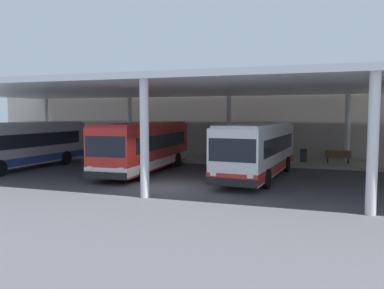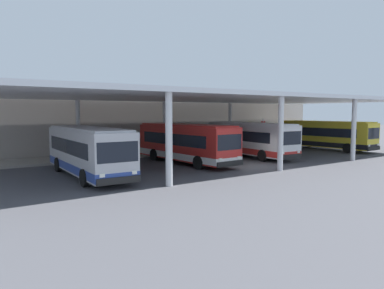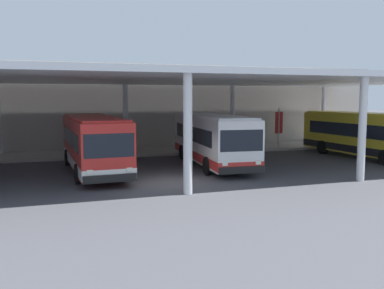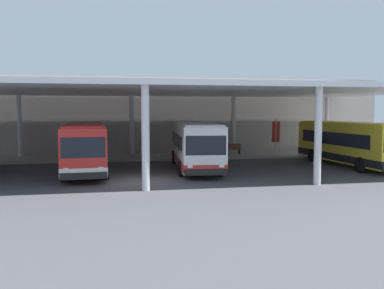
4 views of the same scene
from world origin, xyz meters
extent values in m
plane|color=#47474C|center=(0.00, 0.00, 0.00)|extent=(200.00, 200.00, 0.00)
cube|color=#A39E93|center=(0.00, 11.75, 0.09)|extent=(42.00, 4.50, 0.18)
cube|color=#ADA399|center=(0.00, 15.00, 3.49)|extent=(48.00, 1.60, 6.98)
cube|color=silver|center=(0.00, 5.50, 5.40)|extent=(40.00, 17.00, 0.30)
cylinder|color=silver|center=(-9.25, 13.50, 2.62)|extent=(0.40, 0.40, 5.25)
cylinder|color=silver|center=(0.00, -2.50, 2.62)|extent=(0.40, 0.40, 5.25)
cylinder|color=silver|center=(0.00, 13.50, 2.62)|extent=(0.40, 0.40, 5.25)
cylinder|color=silver|center=(9.25, -2.50, 2.62)|extent=(0.40, 0.40, 5.25)
cylinder|color=silver|center=(9.25, 13.50, 2.62)|extent=(0.40, 0.40, 5.25)
cylinder|color=silver|center=(18.50, 13.50, 2.62)|extent=(0.40, 0.40, 5.25)
cube|color=red|center=(-3.38, 4.52, 1.70)|extent=(2.97, 10.50, 2.70)
cube|color=white|center=(-3.38, 4.52, 0.70)|extent=(2.99, 10.52, 0.50)
cube|color=black|center=(-3.39, 4.67, 2.00)|extent=(2.92, 8.63, 0.90)
cube|color=black|center=(-3.15, -0.62, 2.05)|extent=(2.30, 0.22, 1.10)
cube|color=black|center=(-3.15, -0.71, 0.55)|extent=(2.45, 0.27, 0.36)
cube|color=red|center=(-3.38, 4.52, 3.11)|extent=(2.75, 10.08, 0.12)
cube|color=yellow|center=(-3.15, -0.59, 2.87)|extent=(1.75, 0.20, 0.28)
cube|color=white|center=(-4.05, -0.74, 0.90)|extent=(0.28, 0.09, 0.20)
cube|color=white|center=(-2.25, -0.66, 0.90)|extent=(0.28, 0.09, 0.20)
cylinder|color=black|center=(-4.46, 1.25, 0.50)|extent=(0.32, 1.01, 1.00)
cylinder|color=black|center=(-2.01, 1.36, 0.50)|extent=(0.32, 1.01, 1.00)
cylinder|color=black|center=(-4.74, 7.32, 0.50)|extent=(0.32, 1.01, 1.00)
cylinder|color=black|center=(-2.29, 7.43, 0.50)|extent=(0.32, 1.01, 1.00)
cube|color=white|center=(3.90, 4.65, 1.70)|extent=(3.26, 10.56, 2.70)
cube|color=red|center=(3.90, 4.65, 0.70)|extent=(3.28, 10.58, 0.50)
cube|color=black|center=(3.91, 4.80, 2.00)|extent=(3.16, 8.69, 0.90)
cube|color=black|center=(3.52, -0.49, 2.05)|extent=(2.30, 0.29, 1.10)
cube|color=black|center=(3.51, -0.58, 0.55)|extent=(2.46, 0.34, 0.36)
cube|color=white|center=(3.90, 4.65, 3.11)|extent=(3.03, 10.13, 0.12)
cube|color=yellow|center=(3.52, -0.46, 2.87)|extent=(1.75, 0.25, 0.28)
cube|color=white|center=(2.62, -0.50, 0.90)|extent=(0.29, 0.10, 0.20)
cube|color=white|center=(4.41, -0.63, 0.90)|extent=(0.29, 0.10, 0.20)
cylinder|color=black|center=(2.44, 1.52, 0.50)|extent=(0.35, 1.02, 1.00)
cylinder|color=black|center=(4.88, 1.34, 0.50)|extent=(0.35, 1.02, 1.00)
cylinder|color=black|center=(2.89, 7.59, 0.50)|extent=(0.35, 1.02, 1.00)
cylinder|color=black|center=(5.33, 7.41, 0.50)|extent=(0.35, 1.02, 1.00)
cube|color=yellow|center=(15.16, 4.20, 1.70)|extent=(2.96, 10.50, 2.70)
cube|color=black|center=(15.16, 4.20, 0.70)|extent=(2.98, 10.52, 0.50)
cube|color=black|center=(15.16, 4.35, 2.00)|extent=(2.91, 8.63, 0.90)
cube|color=yellow|center=(15.16, 4.20, 3.11)|extent=(2.74, 10.08, 0.12)
cylinder|color=black|center=(14.08, 0.92, 0.50)|extent=(0.32, 1.01, 1.00)
cylinder|color=black|center=(13.81, 7.00, 0.50)|extent=(0.32, 1.01, 1.00)
cylinder|color=black|center=(16.26, 7.11, 0.50)|extent=(0.32, 1.01, 1.00)
cube|color=brown|center=(8.56, 11.75, 0.63)|extent=(1.80, 0.44, 0.08)
cube|color=brown|center=(8.56, 11.95, 0.88)|extent=(1.80, 0.06, 0.44)
cube|color=#2D2D33|center=(7.86, 11.75, 0.41)|extent=(0.10, 0.36, 0.45)
cube|color=#2D2D33|center=(9.26, 11.75, 0.41)|extent=(0.10, 0.36, 0.45)
cylinder|color=#33383D|center=(6.16, 11.62, 0.63)|extent=(0.48, 0.48, 0.90)
cylinder|color=black|center=(6.16, 11.62, 1.12)|extent=(0.52, 0.52, 0.08)
cylinder|color=#B2B2B7|center=(12.32, 10.95, 1.78)|extent=(0.12, 0.12, 3.20)
cube|color=#B22323|center=(12.32, 10.93, 2.16)|extent=(0.70, 0.04, 1.80)
camera|label=1|loc=(7.52, -17.94, 3.72)|focal=36.01mm
camera|label=2|loc=(-19.70, -19.57, 4.16)|focal=33.57mm
camera|label=3|loc=(-5.58, -19.73, 4.21)|focal=39.22mm
camera|label=4|loc=(-1.55, -23.09, 4.00)|focal=38.81mm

